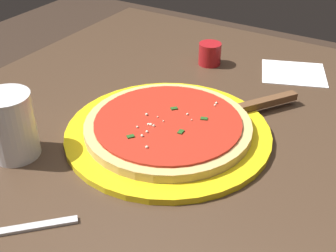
{
  "coord_description": "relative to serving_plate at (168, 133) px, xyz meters",
  "views": [
    {
      "loc": [
        -0.62,
        -0.35,
        1.2
      ],
      "look_at": [
        -0.06,
        -0.01,
        0.78
      ],
      "focal_mm": 47.76,
      "sensor_mm": 36.0,
      "label": 1
    }
  ],
  "objects": [
    {
      "name": "serving_plate",
      "position": [
        0.0,
        0.0,
        0.0
      ],
      "size": [
        0.36,
        0.36,
        0.01
      ],
      "primitive_type": "cylinder",
      "color": "yellow",
      "rests_on": "restaurant_table"
    },
    {
      "name": "pizza_server",
      "position": [
        0.14,
        -0.1,
        0.01
      ],
      "size": [
        0.21,
        0.16,
        0.01
      ],
      "color": "silver",
      "rests_on": "serving_plate"
    },
    {
      "name": "pizza",
      "position": [
        -0.0,
        -0.0,
        0.02
      ],
      "size": [
        0.29,
        0.29,
        0.02
      ],
      "color": "#DBB26B",
      "rests_on": "serving_plate"
    },
    {
      "name": "cup_tall_drink",
      "position": [
        -0.18,
        0.19,
        0.05
      ],
      "size": [
        0.08,
        0.08,
        0.11
      ],
      "primitive_type": "cylinder",
      "color": "silver",
      "rests_on": "restaurant_table"
    },
    {
      "name": "restaurant_table",
      "position": [
        0.06,
        0.01,
        -0.14
      ],
      "size": [
        0.98,
        0.92,
        0.76
      ],
      "color": "black",
      "rests_on": "ground_plane"
    },
    {
      "name": "napkin_folded_right",
      "position": [
        0.36,
        -0.11,
        -0.0
      ],
      "size": [
        0.16,
        0.17,
        0.0
      ],
      "primitive_type": "cube",
      "rotation": [
        0.0,
        0.0,
        0.36
      ],
      "color": "white",
      "rests_on": "restaurant_table"
    },
    {
      "name": "cup_small_sauce",
      "position": [
        0.31,
        0.07,
        0.02
      ],
      "size": [
        0.05,
        0.05,
        0.05
      ],
      "primitive_type": "cylinder",
      "color": "#B2191E",
      "rests_on": "restaurant_table"
    }
  ]
}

